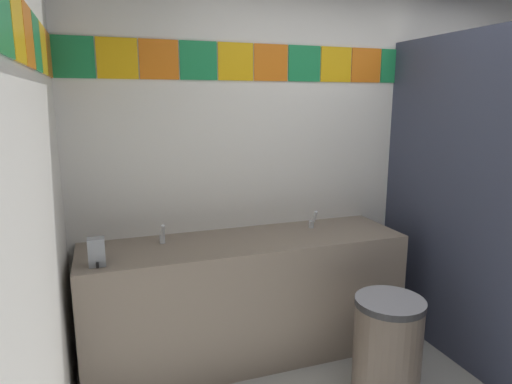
{
  "coord_description": "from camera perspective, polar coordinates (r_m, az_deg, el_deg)",
  "views": [
    {
      "loc": [
        -1.77,
        -1.39,
        1.73
      ],
      "look_at": [
        -0.95,
        0.95,
        1.21
      ],
      "focal_mm": 31.06,
      "sensor_mm": 36.0,
      "label": 1
    }
  ],
  "objects": [
    {
      "name": "wall_side",
      "position": [
        1.47,
        -30.11,
        -3.55
      ],
      "size": [
        0.09,
        3.09,
        2.75
      ],
      "color": "white",
      "rests_on": "ground_plane"
    },
    {
      "name": "wall_back",
      "position": [
        3.48,
        11.36,
        5.86
      ],
      "size": [
        4.03,
        0.09,
        2.75
      ],
      "color": "white",
      "rests_on": "ground_plane"
    },
    {
      "name": "faucet_left",
      "position": [
        2.89,
        -11.93,
        -5.57
      ],
      "size": [
        0.04,
        0.1,
        0.14
      ],
      "color": "silver",
      "rests_on": "vanity_counter"
    },
    {
      "name": "trash_bin",
      "position": [
        2.87,
        16.54,
        -18.56
      ],
      "size": [
        0.4,
        0.4,
        0.6
      ],
      "color": "brown",
      "rests_on": "ground_plane"
    },
    {
      "name": "faucet_right",
      "position": [
        3.19,
        7.31,
        -3.76
      ],
      "size": [
        0.04,
        0.1,
        0.14
      ],
      "color": "silver",
      "rests_on": "vanity_counter"
    },
    {
      "name": "vanity_counter",
      "position": [
        3.08,
        -1.25,
        -13.3
      ],
      "size": [
        2.12,
        0.58,
        0.82
      ],
      "color": "gray",
      "rests_on": "ground_plane"
    },
    {
      "name": "soap_dispenser",
      "position": [
        2.61,
        -19.84,
        -7.29
      ],
      "size": [
        0.09,
        0.09,
        0.16
      ],
      "color": "gray",
      "rests_on": "vanity_counter"
    },
    {
      "name": "stall_divider",
      "position": [
        3.1,
        30.1,
        -2.02
      ],
      "size": [
        0.92,
        1.48,
        2.15
      ],
      "color": "#33384C",
      "rests_on": "ground_plane"
    },
    {
      "name": "toilet",
      "position": [
        3.94,
        27.24,
        -10.73
      ],
      "size": [
        0.39,
        0.49,
        0.74
      ],
      "color": "white",
      "rests_on": "ground_plane"
    }
  ]
}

